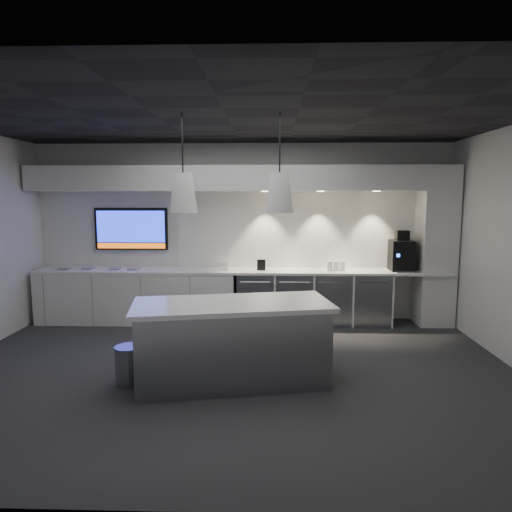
{
  "coord_description": "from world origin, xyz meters",
  "views": [
    {
      "loc": [
        0.49,
        -5.3,
        2.11
      ],
      "look_at": [
        0.29,
        1.1,
        1.27
      ],
      "focal_mm": 32.0,
      "sensor_mm": 36.0,
      "label": 1
    }
  ],
  "objects_px": {
    "island": "(232,342)",
    "bin": "(129,365)",
    "wall_tv": "(131,229)",
    "coffee_machine": "(401,254)"
  },
  "relations": [
    {
      "from": "island",
      "to": "bin",
      "type": "height_order",
      "value": "island"
    },
    {
      "from": "island",
      "to": "wall_tv",
      "type": "bearing_deg",
      "value": 114.55
    },
    {
      "from": "bin",
      "to": "wall_tv",
      "type": "bearing_deg",
      "value": 105.63
    },
    {
      "from": "wall_tv",
      "to": "island",
      "type": "xyz_separation_m",
      "value": [
        1.96,
        -2.76,
        -1.09
      ]
    },
    {
      "from": "wall_tv",
      "to": "coffee_machine",
      "type": "distance_m",
      "value": 4.57
    },
    {
      "from": "wall_tv",
      "to": "coffee_machine",
      "type": "relative_size",
      "value": 1.89
    },
    {
      "from": "island",
      "to": "coffee_machine",
      "type": "distance_m",
      "value": 3.68
    },
    {
      "from": "wall_tv",
      "to": "bin",
      "type": "distance_m",
      "value": 3.26
    },
    {
      "from": "island",
      "to": "coffee_machine",
      "type": "height_order",
      "value": "coffee_machine"
    },
    {
      "from": "wall_tv",
      "to": "island",
      "type": "height_order",
      "value": "wall_tv"
    }
  ]
}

